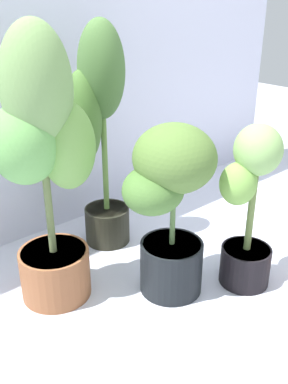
% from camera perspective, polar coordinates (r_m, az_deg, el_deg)
% --- Properties ---
extents(ground_plane, '(8.00, 8.00, 0.00)m').
position_cam_1_polar(ground_plane, '(1.78, 4.93, -13.88)').
color(ground_plane, silver).
rests_on(ground_plane, ground).
extents(mylar_back_wall, '(3.20, 0.01, 2.00)m').
position_cam_1_polar(mylar_back_wall, '(2.07, -12.42, 21.27)').
color(mylar_back_wall, silver).
rests_on(mylar_back_wall, ground).
extents(potted_plant_back_center, '(0.31, 0.26, 1.02)m').
position_cam_1_polar(potted_plant_back_center, '(1.92, -6.06, 8.48)').
color(potted_plant_back_center, black).
rests_on(potted_plant_back_center, ground).
extents(potted_plant_back_left, '(0.43, 0.33, 1.04)m').
position_cam_1_polar(potted_plant_back_left, '(1.57, -12.81, 4.19)').
color(potted_plant_back_left, brown).
rests_on(potted_plant_back_left, ground).
extents(potted_plant_center, '(0.45, 0.42, 0.69)m').
position_cam_1_polar(potted_plant_center, '(1.61, 3.32, -0.83)').
color(potted_plant_center, black).
rests_on(potted_plant_center, ground).
extents(potted_plant_front_right, '(0.28, 0.24, 0.68)m').
position_cam_1_polar(potted_plant_front_right, '(1.73, 13.48, -2.09)').
color(potted_plant_front_right, black).
rests_on(potted_plant_front_right, ground).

